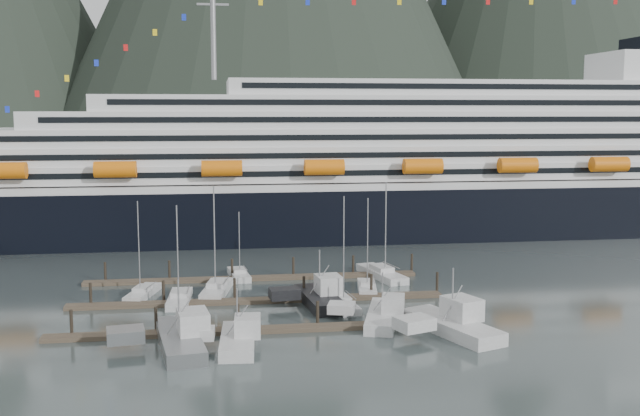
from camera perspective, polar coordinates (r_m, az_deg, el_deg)
The scene contains 17 objects.
ground at distance 94.55m, azimuth -1.54°, elevation -7.55°, with size 1600.00×1600.00×0.00m, color #404C4B.
cruise_ship at distance 151.70m, azimuth 7.37°, elevation 2.67°, with size 210.00×30.40×50.30m.
dock_near at distance 84.50m, azimuth -4.12°, elevation -9.17°, with size 48.18×2.28×3.20m.
dock_mid at distance 97.00m, azimuth -4.66°, elevation -6.99°, with size 48.18×2.28×3.20m.
dock_far at distance 109.63m, azimuth -5.08°, elevation -5.32°, with size 48.18×2.28×3.20m.
sailboat_a at distance 98.12m, azimuth -10.66°, elevation -6.86°, with size 3.11×9.37×13.18m.
sailboat_b at distance 102.36m, azimuth -13.36°, elevation -6.35°, with size 4.39×9.31×13.23m.
sailboat_c at distance 102.19m, azimuth -7.86°, elevation -6.22°, with size 4.73×10.92×15.16m.
sailboat_d at distance 94.69m, azimuth 1.63°, elevation -7.27°, with size 3.48×10.23×14.47m.
sailboat_f at distance 111.21m, azimuth -6.20°, elevation -5.10°, with size 3.33×8.46×10.30m.
sailboat_g at distance 111.16m, azimuth 4.71°, elevation -5.06°, with size 5.57×12.24×14.79m.
sailboat_h at distance 102.82m, azimuth 3.60°, elevation -6.09°, with size 3.66×8.49×13.24m.
trawler_a at distance 80.25m, azimuth -10.77°, elevation -9.69°, with size 10.68×14.69×7.88m.
trawler_b at distance 79.35m, azimuth -6.39°, elevation -9.87°, with size 8.19×10.74×6.84m.
trawler_c at distance 88.37m, azimuth 4.66°, elevation -8.07°, with size 9.82×13.01×6.41m.
trawler_d at distance 84.79m, azimuth 9.94°, elevation -8.73°, with size 11.41×14.08×8.10m.
trawler_e at distance 95.34m, azimuth -0.12°, elevation -6.82°, with size 9.40×12.32×7.80m.
Camera 1 is at (-10.39, -90.76, 24.38)m, focal length 42.00 mm.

